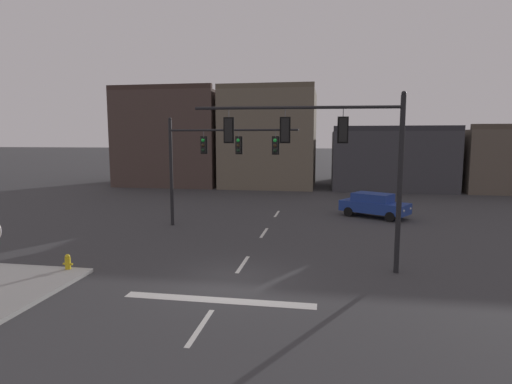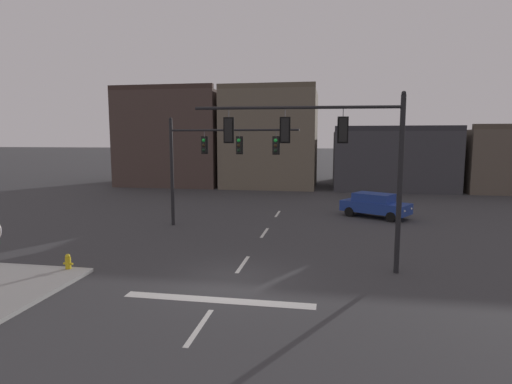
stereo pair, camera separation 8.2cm
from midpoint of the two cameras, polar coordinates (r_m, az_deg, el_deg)
name	(u,v)px [view 2 (the right image)]	position (r m, az deg, el deg)	size (l,w,h in m)	color
ground_plane	(232,280)	(16.08, -3.14, -11.85)	(400.00, 400.00, 0.00)	#353538
stop_bar_paint	(218,300)	(14.26, -5.01, -14.42)	(6.40, 0.50, 0.01)	silver
lane_centreline	(243,264)	(17.93, -1.67, -9.78)	(0.16, 26.40, 0.01)	silver
signal_mast_near_side	(333,148)	(16.58, 10.52, 5.90)	(8.06, 0.70, 7.04)	black
signal_mast_far_side	(211,153)	(24.61, -5.99, 5.23)	(7.78, 1.01, 6.50)	black
car_lot_nearside	(375,205)	(29.16, 15.92, -1.66)	(4.71, 3.78, 1.61)	navy
fire_hydrant	(68,264)	(18.36, -24.04, -8.96)	(0.40, 0.30, 0.75)	gold
building_row	(380,147)	(47.22, 16.49, 5.92)	(61.99, 13.42, 10.73)	#473833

